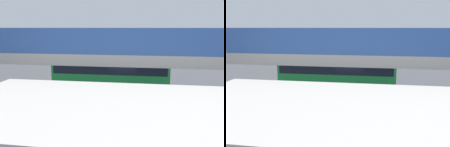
% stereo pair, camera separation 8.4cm
% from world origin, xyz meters
% --- Properties ---
extents(ground, '(80.00, 80.00, 0.00)m').
position_xyz_m(ground, '(0.00, 0.00, 0.00)').
color(ground, '#424247').
extents(city_bus, '(11.54, 2.85, 3.15)m').
position_xyz_m(city_bus, '(1.37, -0.30, 1.88)').
color(city_bus, '#1E8C38').
rests_on(city_bus, ground).
extents(parked_van, '(4.80, 2.17, 2.05)m').
position_xyz_m(parked_van, '(-6.90, 7.55, 1.18)').
color(parked_van, '#33478C').
rests_on(parked_van, ground).
extents(bicycle_orange, '(1.77, 0.44, 0.96)m').
position_xyz_m(bicycle_orange, '(-8.53, 2.32, 0.37)').
color(bicycle_orange, black).
rests_on(bicycle_orange, ground).
extents(traffic_sign, '(0.08, 0.60, 2.80)m').
position_xyz_m(traffic_sign, '(-3.00, -3.36, 1.89)').
color(traffic_sign, slate).
rests_on(traffic_sign, ground).
extents(lane_dash_leftmost, '(2.00, 0.20, 0.01)m').
position_xyz_m(lane_dash_leftmost, '(-8.00, -2.53, 0.00)').
color(lane_dash_leftmost, silver).
rests_on(lane_dash_leftmost, ground).
extents(lane_dash_left, '(2.00, 0.20, 0.01)m').
position_xyz_m(lane_dash_left, '(-4.00, -2.53, 0.00)').
color(lane_dash_left, silver).
rests_on(lane_dash_left, ground).
extents(lane_dash_centre, '(2.00, 0.20, 0.01)m').
position_xyz_m(lane_dash_centre, '(0.00, -2.53, 0.00)').
color(lane_dash_centre, silver).
rests_on(lane_dash_centre, ground).
extents(lane_dash_right, '(2.00, 0.20, 0.01)m').
position_xyz_m(lane_dash_right, '(4.00, -2.53, 0.00)').
color(lane_dash_right, silver).
rests_on(lane_dash_right, ground).
extents(lane_dash_rightmost, '(2.00, 0.20, 0.01)m').
position_xyz_m(lane_dash_rightmost, '(8.00, -2.53, 0.00)').
color(lane_dash_rightmost, silver).
rests_on(lane_dash_rightmost, ground).
extents(pedestrian_overpass, '(28.54, 2.60, 6.23)m').
position_xyz_m(pedestrian_overpass, '(0.00, 11.61, 4.58)').
color(pedestrian_overpass, '#B2ADA5').
rests_on(pedestrian_overpass, ground).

